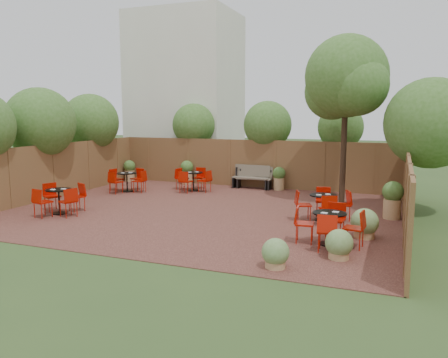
% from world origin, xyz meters
% --- Properties ---
extents(ground, '(80.00, 80.00, 0.00)m').
position_xyz_m(ground, '(0.00, 0.00, 0.00)').
color(ground, '#354F23').
rests_on(ground, ground).
extents(courtyard_paving, '(12.00, 10.00, 0.02)m').
position_xyz_m(courtyard_paving, '(0.00, 0.00, 0.01)').
color(courtyard_paving, '#3C1E18').
rests_on(courtyard_paving, ground).
extents(fence_back, '(12.00, 0.08, 2.00)m').
position_xyz_m(fence_back, '(0.00, 5.00, 1.00)').
color(fence_back, brown).
rests_on(fence_back, ground).
extents(fence_left, '(0.08, 10.00, 2.00)m').
position_xyz_m(fence_left, '(-6.00, 0.00, 1.00)').
color(fence_left, brown).
rests_on(fence_left, ground).
extents(fence_right, '(0.08, 10.00, 2.00)m').
position_xyz_m(fence_right, '(6.00, 0.00, 1.00)').
color(fence_right, brown).
rests_on(fence_right, ground).
extents(neighbour_building, '(5.00, 4.00, 8.00)m').
position_xyz_m(neighbour_building, '(-4.50, 8.00, 4.00)').
color(neighbour_building, silver).
rests_on(neighbour_building, ground).
extents(overhang_foliage, '(15.83, 10.38, 2.73)m').
position_xyz_m(overhang_foliage, '(-1.72, 2.04, 2.71)').
color(overhang_foliage, '#38611F').
rests_on(overhang_foliage, ground).
extents(courtyard_tree, '(2.89, 2.81, 5.72)m').
position_xyz_m(courtyard_tree, '(3.95, 3.00, 4.17)').
color(courtyard_tree, black).
rests_on(courtyard_tree, courtyard_paving).
extents(park_bench_left, '(1.46, 0.47, 0.90)m').
position_xyz_m(park_bench_left, '(0.26, 4.62, 0.48)').
color(park_bench_left, brown).
rests_on(park_bench_left, courtyard_paving).
extents(park_bench_right, '(1.59, 0.62, 0.96)m').
position_xyz_m(park_bench_right, '(0.12, 4.63, 0.51)').
color(park_bench_right, brown).
rests_on(park_bench_right, courtyard_paving).
extents(bistro_tables, '(10.12, 7.14, 0.90)m').
position_xyz_m(bistro_tables, '(-0.32, 0.09, 0.47)').
color(bistro_tables, black).
rests_on(bistro_tables, courtyard_paving).
extents(planters, '(11.87, 4.27, 1.12)m').
position_xyz_m(planters, '(0.18, 3.40, 0.58)').
color(planters, tan).
rests_on(planters, courtyard_paving).
extents(low_shrubs, '(2.14, 3.58, 0.75)m').
position_xyz_m(low_shrubs, '(4.55, -2.73, 0.35)').
color(low_shrubs, tan).
rests_on(low_shrubs, courtyard_paving).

